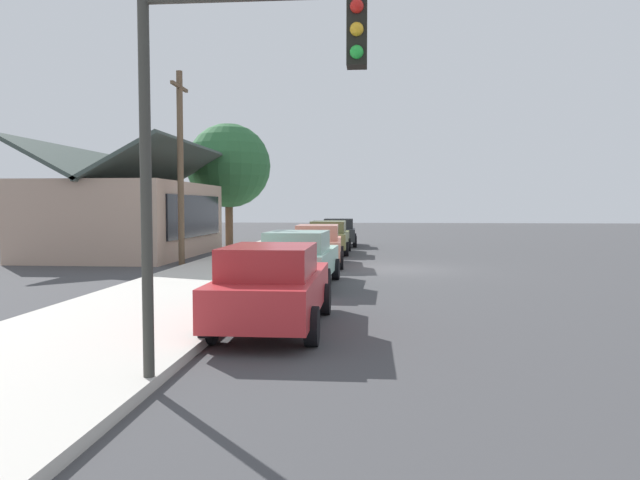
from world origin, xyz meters
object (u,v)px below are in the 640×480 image
car_cherry (273,286)px  car_coral (318,245)px  car_seafoam (299,258)px  car_olive (329,237)px  shade_tree (229,166)px  traffic_light_main (229,108)px  fire_hydrant_red (298,245)px  utility_pole_wooden (180,164)px  car_charcoal (339,232)px

car_cherry → car_coral: same height
car_seafoam → car_olive: bearing=1.7°
car_cherry → car_coral: bearing=0.9°
car_coral → shade_tree: bearing=26.7°
car_coral → traffic_light_main: (-15.67, -0.31, 2.68)m
traffic_light_main → fire_hydrant_red: bearing=4.7°
car_cherry → traffic_light_main: (-3.81, -0.11, 2.68)m
car_seafoam → shade_tree: 18.25m
car_olive → utility_pole_wooden: utility_pole_wooden is taller
car_coral → traffic_light_main: bearing=178.6°
car_seafoam → utility_pole_wooden: size_ratio=0.64×
car_seafoam → shade_tree: bearing=21.9°
car_olive → utility_pole_wooden: (-5.99, 5.37, 3.11)m
car_coral → car_cherry: bearing=178.4°
utility_pole_wooden → fire_hydrant_red: size_ratio=10.56×
car_coral → car_olive: bearing=-2.7°
fire_hydrant_red → car_seafoam: bearing=-172.8°
car_seafoam → shade_tree: shade_tree is taller
car_charcoal → fire_hydrant_red: size_ratio=6.38×
traffic_light_main → car_charcoal: bearing=0.2°
car_cherry → car_charcoal: same height
car_olive → fire_hydrant_red: (-1.14, 1.37, -0.32)m
car_olive → car_charcoal: 5.66m
car_seafoam → shade_tree: (16.78, 6.10, 3.79)m
traffic_light_main → fire_hydrant_red: (20.36, 1.66, -2.99)m
car_seafoam → traffic_light_main: 10.19m
car_charcoal → utility_pole_wooden: utility_pole_wooden is taller
car_cherry → fire_hydrant_red: (16.55, 1.55, -0.32)m
shade_tree → utility_pole_wooden: size_ratio=0.94×
car_coral → shade_tree: shade_tree is taller
shade_tree → car_cherry: bearing=-164.5°
car_coral → fire_hydrant_red: size_ratio=6.85×
shade_tree → fire_hydrant_red: bearing=-142.6°
traffic_light_main → fire_hydrant_red: size_ratio=7.32×
car_cherry → car_olive: size_ratio=0.96×
car_cherry → shade_tree: (22.80, 6.32, 3.79)m
utility_pole_wooden → car_cherry: bearing=-154.6°
car_cherry → car_seafoam: bearing=2.0°
car_charcoal → utility_pole_wooden: bearing=152.6°
car_cherry → car_coral: (11.86, 0.20, 0.00)m
car_olive → car_charcoal: bearing=-1.8°
traffic_light_main → utility_pole_wooden: size_ratio=0.69×
shade_tree → utility_pole_wooden: (-11.09, -0.77, -0.68)m
car_seafoam → car_charcoal: bearing=1.2°
car_olive → shade_tree: 8.83m
car_coral → utility_pole_wooden: (-0.15, 5.35, 3.11)m
car_olive → fire_hydrant_red: 1.81m
car_seafoam → utility_pole_wooden: bearing=45.0°
car_cherry → traffic_light_main: size_ratio=0.89×
car_charcoal → car_seafoam: bearing=177.4°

